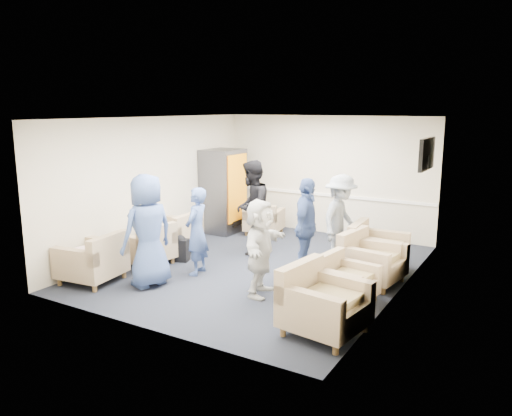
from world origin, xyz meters
The scene contains 25 objects.
floor centered at (0.00, 0.00, 0.00)m, with size 6.00×6.00×0.00m, color black.
ceiling centered at (0.00, 0.00, 2.70)m, with size 6.00×6.00×0.00m, color silver.
back_wall centered at (0.00, 3.00, 1.35)m, with size 5.00×0.02×2.70m, color beige.
front_wall centered at (0.00, -3.00, 1.35)m, with size 5.00×0.02×2.70m, color beige.
left_wall centered at (-2.50, 0.00, 1.35)m, with size 0.02×6.00×2.70m, color beige.
right_wall centered at (2.50, 0.00, 1.35)m, with size 0.02×6.00×2.70m, color beige.
chair_rail centered at (0.00, 2.98, 0.90)m, with size 4.98×0.04×0.06m, color white.
tv centered at (2.44, 1.80, 2.05)m, with size 0.10×1.00×0.58m.
armchair_left_near centered at (-2.01, -2.09, 0.36)m, with size 1.00×1.00×0.72m.
armchair_left_mid centered at (-1.89, -0.93, 0.34)m, with size 0.97×0.97×0.68m.
armchair_left_far centered at (-1.93, -0.07, 0.35)m, with size 0.92×0.92×0.71m.
armchair_right_near centered at (2.01, -1.94, 0.38)m, with size 1.07×1.07×0.76m.
armchair_right_midnear centered at (1.89, -0.76, 0.30)m, with size 0.85×0.85×0.61m.
armchair_right_midfar centered at (1.95, 0.24, 0.36)m, with size 1.02×1.02×0.72m.
armchair_right_far centered at (1.86, 0.84, 0.37)m, with size 0.98×0.98×0.74m.
armchair_corner centered at (-1.16, 2.12, 0.31)m, with size 0.91×0.91×0.63m.
vending_machine centered at (-2.09, 1.89, 0.97)m, with size 0.78×0.91×1.93m.
backpack centered at (-1.51, -0.44, 0.26)m, with size 0.35×0.30×0.51m.
pillow centered at (-2.02, -2.09, 0.54)m, with size 0.47×0.36×0.14m, color #F2DED2.
person_front_left centered at (-1.12, -1.73, 0.93)m, with size 0.91×0.59×1.85m, color #3A528D.
person_mid_left centered at (-0.79, -0.87, 0.77)m, with size 0.56×0.37×1.54m, color #3A528D.
person_back_left centered at (-0.63, 0.73, 0.93)m, with size 0.91×0.71×1.87m, color black.
person_back_right centered at (1.13, 1.01, 0.84)m, with size 1.08×0.62×1.68m, color beige.
person_mid_right centered at (0.85, 0.09, 0.85)m, with size 1.00×0.42×1.70m, color #3A528D.
person_front_right centered at (0.66, -1.17, 0.76)m, with size 1.41×0.45×1.52m, color silver.
Camera 1 is at (4.36, -7.58, 2.90)m, focal length 35.00 mm.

